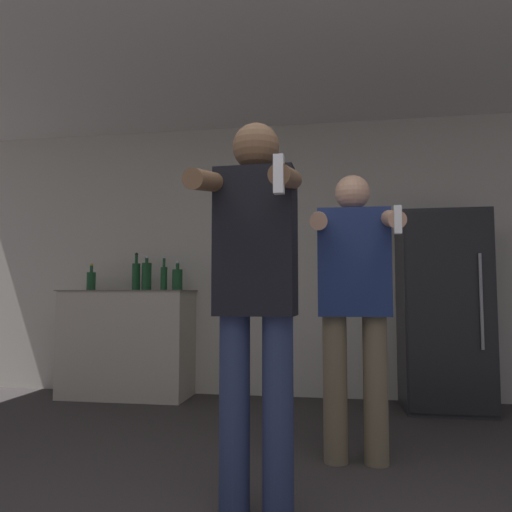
{
  "coord_description": "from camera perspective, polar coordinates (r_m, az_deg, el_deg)",
  "views": [
    {
      "loc": [
        0.33,
        -1.3,
        0.94
      ],
      "look_at": [
        -0.02,
        0.81,
        1.1
      ],
      "focal_mm": 35.0,
      "sensor_mm": 36.0,
      "label": 1
    }
  ],
  "objects": [
    {
      "name": "refrigerator",
      "position": [
        4.41,
        20.55,
        -5.83
      ],
      "size": [
        0.68,
        0.66,
        1.61
      ],
      "color": "#262628",
      "rests_on": "ground_plane"
    },
    {
      "name": "ceiling_slab",
      "position": [
        3.41,
        2.95,
        24.35
      ],
      "size": [
        7.0,
        3.85,
        0.05
      ],
      "color": "silver",
      "rests_on": "wall_back"
    },
    {
      "name": "person_woman_foreground",
      "position": [
        2.14,
        -0.06,
        -3.5
      ],
      "size": [
        0.42,
        0.51,
        1.69
      ],
      "color": "navy",
      "rests_on": "ground_plane"
    },
    {
      "name": "bottle_amber_bourbon",
      "position": [
        4.88,
        -18.32,
        -2.64
      ],
      "size": [
        0.08,
        0.08,
        0.25
      ],
      "color": "#194723",
      "rests_on": "counter"
    },
    {
      "name": "bottle_clear_vodka",
      "position": [
        4.69,
        -13.54,
        -2.18
      ],
      "size": [
        0.07,
        0.07,
        0.34
      ],
      "color": "#194723",
      "rests_on": "counter"
    },
    {
      "name": "wall_back",
      "position": [
        4.69,
        5.31,
        -0.24
      ],
      "size": [
        7.0,
        0.06,
        2.55
      ],
      "color": "beige",
      "rests_on": "ground_plane"
    },
    {
      "name": "counter",
      "position": [
        4.81,
        -14.48,
        -9.62
      ],
      "size": [
        1.19,
        0.54,
        0.97
      ],
      "color": "#BCB29E",
      "rests_on": "ground_plane"
    },
    {
      "name": "bottle_short_whiskey",
      "position": [
        4.55,
        -8.97,
        -2.59
      ],
      "size": [
        0.09,
        0.09,
        0.27
      ],
      "color": "#194723",
      "rests_on": "counter"
    },
    {
      "name": "person_man_side",
      "position": [
        2.88,
        11.14,
        -4.21
      ],
      "size": [
        0.49,
        0.52,
        1.62
      ],
      "color": "#75664C",
      "rests_on": "ground_plane"
    },
    {
      "name": "bottle_green_wine",
      "position": [
        4.65,
        -12.4,
        -2.23
      ],
      "size": [
        0.09,
        0.09,
        0.31
      ],
      "color": "#194723",
      "rests_on": "counter"
    },
    {
      "name": "bottle_tall_gin",
      "position": [
        4.59,
        -10.49,
        -2.39
      ],
      "size": [
        0.06,
        0.06,
        0.31
      ],
      "color": "#194723",
      "rests_on": "counter"
    }
  ]
}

